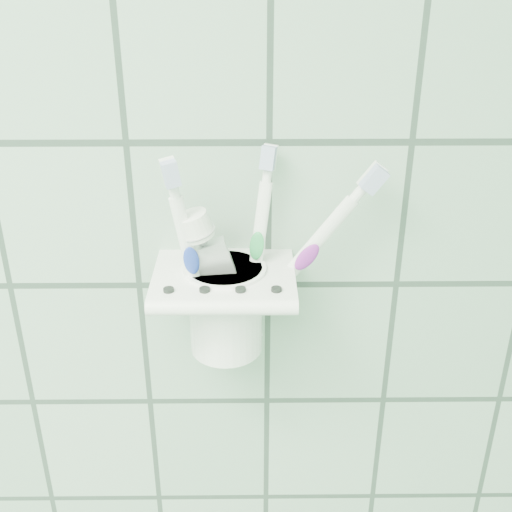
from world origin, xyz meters
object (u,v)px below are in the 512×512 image
at_px(toothbrush_blue, 245,251).
at_px(toothbrush_orange, 234,236).
at_px(holder_bracket, 224,280).
at_px(toothbrush_pink, 207,254).
at_px(cup, 226,305).
at_px(toothpaste_tube, 241,265).

relative_size(toothbrush_blue, toothbrush_orange, 0.93).
xyz_separation_m(holder_bracket, toothbrush_blue, (0.02, 0.01, 0.03)).
bearing_deg(toothbrush_blue, toothbrush_pink, -147.29).
distance_m(holder_bracket, toothbrush_orange, 0.04).
height_order(holder_bracket, toothbrush_orange, toothbrush_orange).
bearing_deg(cup, toothbrush_orange, 32.46).
distance_m(holder_bracket, toothbrush_pink, 0.03).
height_order(holder_bracket, toothpaste_tube, toothpaste_tube).
bearing_deg(toothbrush_orange, toothbrush_blue, -30.21).
relative_size(holder_bracket, toothbrush_blue, 0.68).
bearing_deg(toothbrush_pink, toothpaste_tube, -4.24).
bearing_deg(toothbrush_blue, toothbrush_orange, 170.74).
relative_size(holder_bracket, cup, 1.46).
bearing_deg(cup, toothbrush_pink, -148.22).
height_order(holder_bracket, cup, same).
distance_m(cup, toothbrush_blue, 0.06).
bearing_deg(cup, toothbrush_blue, 2.55).
bearing_deg(toothbrush_pink, cup, 14.07).
bearing_deg(toothbrush_pink, toothbrush_orange, 14.32).
relative_size(cup, toothpaste_tube, 0.57).
bearing_deg(holder_bracket, toothbrush_pink, -160.66).
bearing_deg(toothpaste_tube, toothbrush_orange, 123.61).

